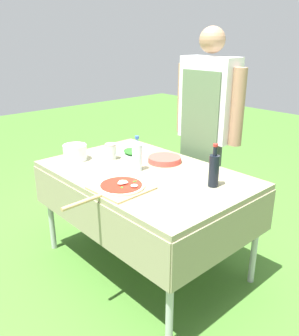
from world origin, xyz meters
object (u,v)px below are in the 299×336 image
object	(u,v)px
mixing_tub	(75,152)
plate_stack	(165,159)
oil_bottle	(214,170)
prep_table	(145,182)
person_cook	(207,120)
sauce_jar	(111,152)
water_bottle	(137,154)
herb_container	(131,152)
pizza_on_peel	(119,187)

from	to	relation	value
mixing_tub	plate_stack	size ratio (longest dim) A/B	0.71
oil_bottle	plate_stack	bearing A→B (deg)	169.69
plate_stack	prep_table	bearing A→B (deg)	-78.04
prep_table	person_cook	bearing A→B (deg)	92.14
prep_table	mixing_tub	xyz separation A→B (m)	(-0.53, -0.22, 0.13)
mixing_tub	sauce_jar	size ratio (longest dim) A/B	1.45
person_cook	oil_bottle	xyz separation A→B (m)	(0.49, -0.53, -0.14)
oil_bottle	water_bottle	xyz separation A→B (m)	(-0.53, -0.16, 0.01)
person_cook	water_bottle	distance (m)	0.71
water_bottle	plate_stack	size ratio (longest dim) A/B	0.99
mixing_tub	plate_stack	xyz separation A→B (m)	(0.48, 0.45, -0.04)
water_bottle	oil_bottle	bearing A→B (deg)	16.91
herb_container	mixing_tub	bearing A→B (deg)	-114.94
pizza_on_peel	sauce_jar	bearing A→B (deg)	146.19
sauce_jar	oil_bottle	bearing A→B (deg)	10.54
person_cook	oil_bottle	bearing A→B (deg)	133.34
pizza_on_peel	sauce_jar	distance (m)	0.57
water_bottle	plate_stack	distance (m)	0.27
water_bottle	mixing_tub	world-z (taller)	water_bottle
pizza_on_peel	herb_container	world-z (taller)	pizza_on_peel
prep_table	sauce_jar	xyz separation A→B (m)	(-0.37, -0.01, 0.13)
pizza_on_peel	herb_container	distance (m)	0.68
prep_table	herb_container	world-z (taller)	herb_container
herb_container	plate_stack	xyz separation A→B (m)	(0.30, 0.07, 0.00)
person_cook	mixing_tub	xyz separation A→B (m)	(-0.51, -0.89, -0.19)
person_cook	herb_container	size ratio (longest dim) A/B	7.37
plate_stack	pizza_on_peel	bearing A→B (deg)	-72.59
person_cook	herb_container	distance (m)	0.64
oil_bottle	water_bottle	bearing A→B (deg)	-163.09
prep_table	mixing_tub	world-z (taller)	mixing_tub
water_bottle	mixing_tub	distance (m)	0.52
prep_table	mixing_tub	size ratio (longest dim) A/B	8.27
pizza_on_peel	plate_stack	distance (m)	0.57
prep_table	sauce_jar	size ratio (longest dim) A/B	12.03
water_bottle	pizza_on_peel	bearing A→B (deg)	-58.38
oil_bottle	mixing_tub	distance (m)	1.06
pizza_on_peel	mixing_tub	bearing A→B (deg)	169.47
person_cook	sauce_jar	size ratio (longest dim) A/B	14.00
pizza_on_peel	water_bottle	distance (m)	0.36
prep_table	pizza_on_peel	xyz separation A→B (m)	(0.12, -0.31, 0.09)
prep_table	pizza_on_peel	world-z (taller)	pizza_on_peel
sauce_jar	pizza_on_peel	bearing A→B (deg)	-31.50
pizza_on_peel	mixing_tub	size ratio (longest dim) A/B	3.30
plate_stack	person_cook	bearing A→B (deg)	86.71
prep_table	water_bottle	distance (m)	0.20
person_cook	sauce_jar	bearing A→B (deg)	64.21
herb_container	mixing_tub	distance (m)	0.43
person_cook	sauce_jar	world-z (taller)	person_cook
oil_bottle	water_bottle	size ratio (longest dim) A/B	1.12
pizza_on_peel	person_cook	bearing A→B (deg)	96.15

